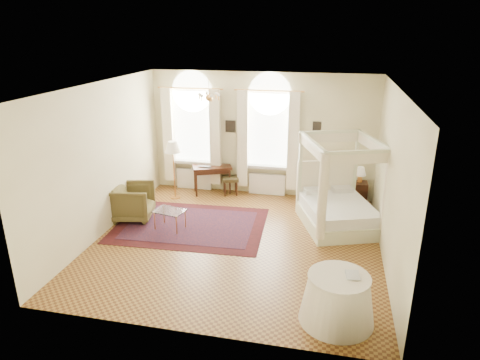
% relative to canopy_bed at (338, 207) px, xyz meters
% --- Properties ---
extents(ground, '(6.00, 6.00, 0.00)m').
position_rel_canopy_bed_xyz_m(ground, '(-2.11, -1.26, -0.47)').
color(ground, olive).
rests_on(ground, ground).
extents(room_walls, '(6.00, 6.00, 6.00)m').
position_rel_canopy_bed_xyz_m(room_walls, '(-2.11, -1.26, 1.51)').
color(room_walls, beige).
rests_on(room_walls, ground).
extents(window_left, '(1.62, 0.27, 3.29)m').
position_rel_canopy_bed_xyz_m(window_left, '(-4.01, 1.61, 1.02)').
color(window_left, white).
rests_on(window_left, room_walls).
extents(window_right, '(1.62, 0.27, 3.29)m').
position_rel_canopy_bed_xyz_m(window_right, '(-1.91, 1.61, 1.02)').
color(window_right, white).
rests_on(window_right, room_walls).
extents(chandelier, '(0.51, 0.45, 0.50)m').
position_rel_canopy_bed_xyz_m(chandelier, '(-3.01, -0.06, 2.44)').
color(chandelier, '#CD8F44').
rests_on(chandelier, room_walls).
extents(wall_pictures, '(2.54, 0.03, 0.39)m').
position_rel_canopy_bed_xyz_m(wall_pictures, '(-2.02, 1.71, 1.42)').
color(wall_pictures, black).
rests_on(wall_pictures, room_walls).
extents(canopy_bed, '(2.09, 2.30, 2.07)m').
position_rel_canopy_bed_xyz_m(canopy_bed, '(0.00, 0.00, 0.00)').
color(canopy_bed, beige).
rests_on(canopy_bed, ground).
extents(nightstand, '(0.44, 0.40, 0.61)m').
position_rel_canopy_bed_xyz_m(nightstand, '(0.51, 1.44, -0.16)').
color(nightstand, '#3A1B0F').
rests_on(nightstand, ground).
extents(nightstand_lamp, '(0.27, 0.27, 0.40)m').
position_rel_canopy_bed_xyz_m(nightstand_lamp, '(0.52, 1.48, 0.41)').
color(nightstand_lamp, '#CD8F44').
rests_on(nightstand_lamp, nightstand).
extents(writing_desk, '(1.17, 0.91, 0.78)m').
position_rel_canopy_bed_xyz_m(writing_desk, '(-3.42, 1.44, 0.20)').
color(writing_desk, '#3A1B0F').
rests_on(writing_desk, ground).
extents(laptop, '(0.36, 0.24, 0.03)m').
position_rel_canopy_bed_xyz_m(laptop, '(-3.58, 1.35, 0.33)').
color(laptop, black).
rests_on(laptop, writing_desk).
extents(stool, '(0.54, 0.54, 0.49)m').
position_rel_canopy_bed_xyz_m(stool, '(-2.90, 1.44, -0.06)').
color(stool, '#45391D').
rests_on(stool, ground).
extents(armchair, '(1.11, 1.09, 0.86)m').
position_rel_canopy_bed_xyz_m(armchair, '(-4.81, -0.62, -0.04)').
color(armchair, '#4E4421').
rests_on(armchair, ground).
extents(coffee_table, '(0.75, 0.59, 0.46)m').
position_rel_canopy_bed_xyz_m(coffee_table, '(-3.74, -0.97, -0.06)').
color(coffee_table, white).
rests_on(coffee_table, ground).
extents(floor_lamp, '(0.40, 0.40, 1.57)m').
position_rel_canopy_bed_xyz_m(floor_lamp, '(-4.30, 0.87, 0.87)').
color(floor_lamp, '#CD8F44').
rests_on(floor_lamp, ground).
extents(oriental_rug, '(3.54, 2.62, 0.01)m').
position_rel_canopy_bed_xyz_m(oriental_rug, '(-3.34, -0.70, -0.46)').
color(oriental_rug, '#451014').
rests_on(oriental_rug, ground).
extents(side_table, '(1.17, 1.17, 0.80)m').
position_rel_canopy_bed_xyz_m(side_table, '(-0.00, -3.48, -0.08)').
color(side_table, white).
rests_on(side_table, ground).
extents(book, '(0.24, 0.30, 0.03)m').
position_rel_canopy_bed_xyz_m(book, '(0.09, -3.44, 0.34)').
color(book, black).
rests_on(book, side_table).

